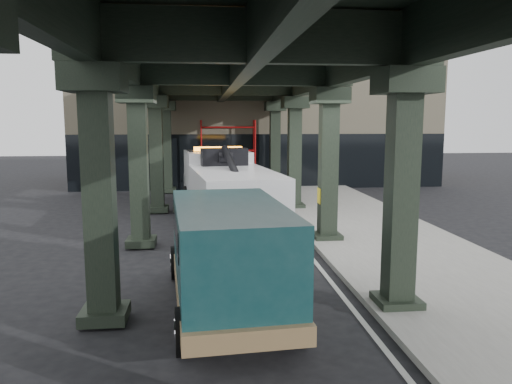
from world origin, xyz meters
TOP-DOWN VIEW (x-y plane):
  - ground at (0.00, 0.00)m, footprint 90.00×90.00m
  - sidewalk at (4.50, 2.00)m, footprint 5.00×40.00m
  - lane_stripe at (1.70, 2.00)m, footprint 0.12×38.00m
  - viaduct at (-0.40, 2.00)m, footprint 7.40×32.00m
  - building at (2.00, 20.00)m, footprint 22.00×10.00m
  - scaffolding at (0.00, 14.64)m, footprint 3.08×0.88m
  - tow_truck at (-0.56, 5.13)m, footprint 3.62×9.54m
  - towed_van at (-0.94, -3.65)m, footprint 2.68×5.90m

SIDE VIEW (x-z plane):
  - ground at x=0.00m, z-range 0.00..0.00m
  - lane_stripe at x=1.70m, z-range 0.00..0.01m
  - sidewalk at x=4.50m, z-range 0.00..0.15m
  - towed_van at x=-0.94m, z-range 0.09..2.42m
  - tow_truck at x=-0.56m, z-range -0.04..3.02m
  - scaffolding at x=0.00m, z-range 0.11..4.11m
  - building at x=2.00m, z-range 0.00..8.00m
  - viaduct at x=-0.40m, z-range 2.26..8.66m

